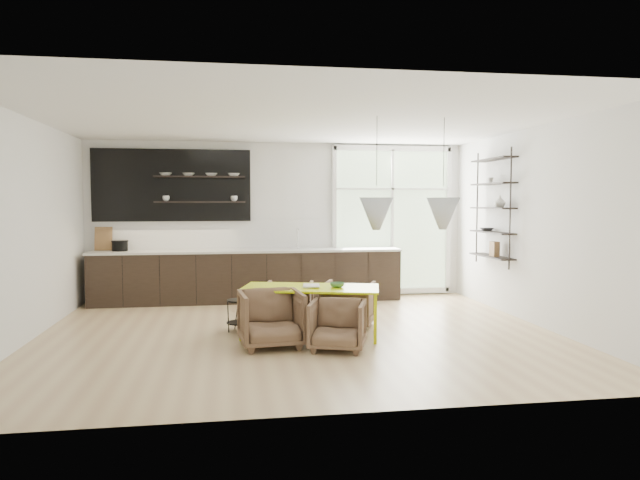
# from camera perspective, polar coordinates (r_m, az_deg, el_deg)

# --- Properties ---
(room) EXTENTS (7.02, 6.01, 2.91)m
(room) POSITION_cam_1_polar(r_m,az_deg,el_deg) (8.88, 0.76, 1.63)
(room) COLOR #D2B583
(room) RESTS_ON ground
(kitchen_run) EXTENTS (5.54, 0.69, 2.75)m
(kitchen_run) POSITION_cam_1_polar(r_m,az_deg,el_deg) (10.42, -7.68, -2.83)
(kitchen_run) COLOR black
(kitchen_run) RESTS_ON ground
(right_shelving) EXTENTS (0.26, 1.22, 1.90)m
(right_shelving) POSITION_cam_1_polar(r_m,az_deg,el_deg) (9.80, 16.94, 2.79)
(right_shelving) COLOR black
(right_shelving) RESTS_ON ground
(dining_table) EXTENTS (1.96, 1.25, 0.66)m
(dining_table) POSITION_cam_1_polar(r_m,az_deg,el_deg) (7.68, -0.94, -5.05)
(dining_table) COLOR #BDD500
(dining_table) RESTS_ON ground
(armchair_back_left) EXTENTS (0.82, 0.84, 0.64)m
(armchair_back_left) POSITION_cam_1_polar(r_m,az_deg,el_deg) (8.42, -3.17, -6.32)
(armchair_back_left) COLOR brown
(armchair_back_left) RESTS_ON ground
(armchair_back_right) EXTENTS (0.93, 0.94, 0.66)m
(armchair_back_right) POSITION_cam_1_polar(r_m,az_deg,el_deg) (8.27, 2.84, -6.43)
(armchair_back_right) COLOR brown
(armchair_back_right) RESTS_ON ground
(armchair_front_left) EXTENTS (0.83, 0.85, 0.71)m
(armchair_front_left) POSITION_cam_1_polar(r_m,az_deg,el_deg) (7.17, -4.91, -7.85)
(armchair_front_left) COLOR brown
(armchair_front_left) RESTS_ON ground
(armchair_front_right) EXTENTS (0.83, 0.84, 0.61)m
(armchair_front_right) POSITION_cam_1_polar(r_m,az_deg,el_deg) (7.02, 1.77, -8.49)
(armchair_front_right) COLOR brown
(armchair_front_right) RESTS_ON ground
(wire_stool) EXTENTS (0.35, 0.35, 0.45)m
(wire_stool) POSITION_cam_1_polar(r_m,az_deg,el_deg) (8.07, -8.08, -7.03)
(wire_stool) COLOR black
(wire_stool) RESTS_ON ground
(table_book) EXTENTS (0.26, 0.32, 0.03)m
(table_book) POSITION_cam_1_polar(r_m,az_deg,el_deg) (7.67, -1.72, -4.61)
(table_book) COLOR white
(table_book) RESTS_ON dining_table
(table_bowl) EXTENTS (0.21, 0.21, 0.06)m
(table_bowl) POSITION_cam_1_polar(r_m,az_deg,el_deg) (7.64, 1.73, -4.51)
(table_bowl) COLOR #457745
(table_bowl) RESTS_ON dining_table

